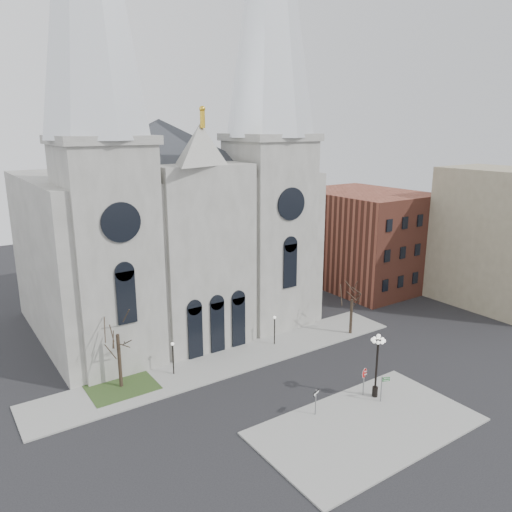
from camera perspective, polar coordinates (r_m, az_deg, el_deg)
ground at (r=44.11m, az=4.80°, el=-17.14°), size 160.00×160.00×0.00m
sidewalk_near at (r=42.80m, az=12.55°, el=-18.46°), size 18.00×10.00×0.14m
sidewalk_far at (r=51.96m, az=-3.01°, el=-11.82°), size 40.00×6.00×0.14m
grass_patch at (r=48.72m, az=-15.12°, el=-14.23°), size 6.00×5.00×0.18m
cathedral at (r=57.22m, az=-9.53°, el=9.71°), size 33.00×26.66×54.00m
bg_building_brick at (r=75.91m, az=12.13°, el=1.98°), size 14.00×18.00×14.00m
bg_building_tan at (r=72.50m, az=25.82°, el=1.86°), size 10.00×14.00×18.00m
tree_left at (r=46.37m, az=-15.58°, el=-8.26°), size 3.20×3.20×7.50m
tree_right at (r=57.48m, az=10.93°, el=-4.66°), size 3.20×3.20×6.00m
ped_lamp_left at (r=48.88m, az=-9.48°, el=-10.85°), size 0.32×0.32×3.26m
ped_lamp_right at (r=54.44m, az=2.14°, el=-7.92°), size 0.32×0.32×3.26m
stop_sign at (r=45.92m, az=12.25°, el=-13.24°), size 0.94×0.10×2.60m
globe_lamp at (r=45.10m, az=13.68°, el=-11.22°), size 1.36×1.36×5.90m
one_way_sign at (r=42.67m, az=6.85°, el=-15.80°), size 0.94×0.38×2.25m
street_name_sign at (r=45.52m, az=14.24°, el=-14.29°), size 0.70×0.33×2.34m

